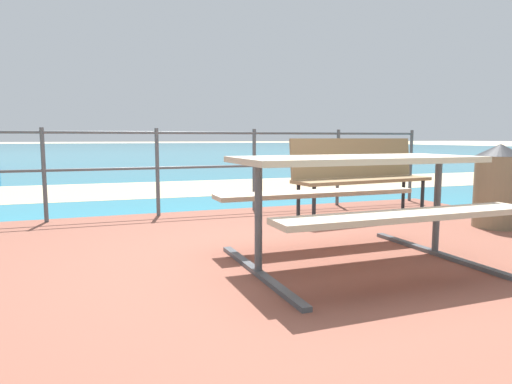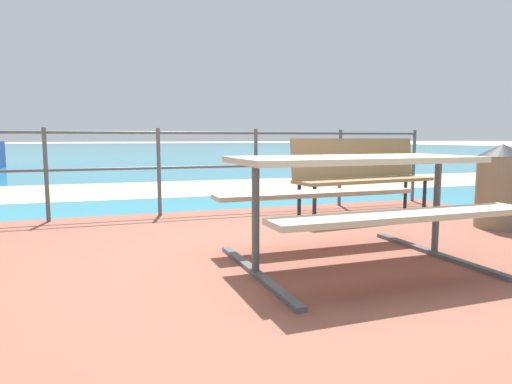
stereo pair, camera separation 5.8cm
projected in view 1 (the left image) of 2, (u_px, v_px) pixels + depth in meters
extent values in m
plane|color=beige|center=(294.00, 274.00, 3.17)|extent=(240.00, 240.00, 0.00)
cube|color=brown|center=(294.00, 270.00, 3.17)|extent=(6.40, 5.20, 0.06)
cube|color=teal|center=(104.00, 149.00, 40.41)|extent=(90.00, 90.00, 0.01)
cube|color=tan|center=(165.00, 189.00, 8.44)|extent=(54.06, 4.37, 0.01)
cube|color=#BCAD93|center=(356.00, 159.00, 3.12)|extent=(1.70, 0.74, 0.04)
cube|color=#BCAD93|center=(409.00, 215.00, 2.63)|extent=(1.70, 0.28, 0.04)
cube|color=#BCAD93|center=(317.00, 193.00, 3.68)|extent=(1.70, 0.28, 0.04)
cylinder|color=#4C5156|center=(258.00, 219.00, 2.91)|extent=(0.05, 0.05, 0.74)
cube|color=#4C5156|center=(258.00, 273.00, 2.95)|extent=(0.07, 1.39, 0.03)
cylinder|color=#4C5156|center=(437.00, 207.00, 3.42)|extent=(0.05, 0.05, 0.74)
cube|color=#4C5156|center=(435.00, 253.00, 3.46)|extent=(0.07, 1.39, 0.03)
cube|color=#8C704C|center=(363.00, 180.00, 4.94)|extent=(1.66, 0.55, 0.04)
cube|color=#8C704C|center=(353.00, 158.00, 5.07)|extent=(1.63, 0.24, 0.44)
cylinder|color=#1E2328|center=(314.00, 206.00, 4.51)|extent=(0.04, 0.04, 0.43)
cylinder|color=#1E2328|center=(298.00, 202.00, 4.78)|extent=(0.04, 0.04, 0.43)
cylinder|color=#1E2328|center=(422.00, 197.00, 5.15)|extent=(0.04, 0.04, 0.43)
cylinder|color=#1E2328|center=(403.00, 194.00, 5.42)|extent=(0.04, 0.04, 0.43)
cylinder|color=#4C5156|center=(44.00, 175.00, 4.75)|extent=(0.04, 0.04, 1.00)
cylinder|color=#4C5156|center=(157.00, 172.00, 5.16)|extent=(0.04, 0.04, 1.00)
cylinder|color=#4C5156|center=(254.00, 170.00, 5.56)|extent=(0.04, 0.04, 1.00)
cylinder|color=#4C5156|center=(338.00, 168.00, 5.97)|extent=(0.04, 0.04, 1.00)
cylinder|color=#4C5156|center=(411.00, 166.00, 6.38)|extent=(0.04, 0.04, 1.00)
cylinder|color=#4C5156|center=(207.00, 133.00, 5.31)|extent=(5.90, 0.03, 0.03)
cylinder|color=#4C5156|center=(208.00, 167.00, 5.36)|extent=(5.90, 0.03, 0.03)
cylinder|color=#726047|center=(498.00, 192.00, 4.49)|extent=(0.45, 0.45, 0.71)
cone|color=#262628|center=(500.00, 150.00, 4.44)|extent=(0.46, 0.46, 0.12)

